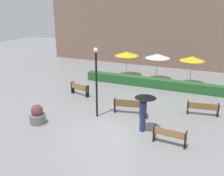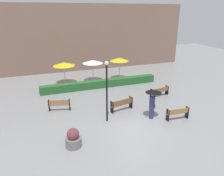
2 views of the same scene
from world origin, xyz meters
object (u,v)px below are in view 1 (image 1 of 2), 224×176
bench_far_left (79,88)px  bench_near_right (170,135)px  pedestrian_with_umbrella (144,107)px  patio_umbrella_yellow_far (192,59)px  bench_mid_center (129,105)px  lamp_post (96,76)px  planter_pot (37,115)px  patio_umbrella_white (157,56)px  bench_far_right (203,108)px  patio_umbrella_yellow (127,54)px

bench_far_left → bench_near_right: 8.68m
pedestrian_with_umbrella → patio_umbrella_yellow_far: (1.31, 9.29, 0.83)m
bench_mid_center → lamp_post: size_ratio=0.45×
planter_pot → patio_umbrella_white: patio_umbrella_white is taller
bench_mid_center → planter_pot: 5.48m
bench_near_right → bench_far_right: bench_near_right is taller
bench_far_left → patio_umbrella_yellow: 6.61m
pedestrian_with_umbrella → lamp_post: size_ratio=0.49×
bench_mid_center → patio_umbrella_white: patio_umbrella_white is taller
bench_far_right → patio_umbrella_yellow: size_ratio=0.84×
planter_pot → lamp_post: bearing=38.3°
bench_far_left → planter_pot: size_ratio=1.47×
bench_mid_center → bench_far_right: (4.28, 1.53, -0.06)m
planter_pot → lamp_post: lamp_post is taller
patio_umbrella_yellow → patio_umbrella_white: bearing=-5.0°
bench_far_right → lamp_post: size_ratio=0.45×
bench_near_right → patio_umbrella_yellow_far: bearing=91.4°
bench_far_left → bench_near_right: bearing=-30.0°
bench_mid_center → planter_pot: planter_pot is taller
patio_umbrella_white → bench_far_left: bearing=-125.9°
bench_near_right → lamp_post: (-4.67, 1.52, 2.04)m
bench_far_left → lamp_post: size_ratio=0.39×
lamp_post → bench_far_left: bearing=135.3°
patio_umbrella_yellow → patio_umbrella_yellow_far: (5.84, -0.46, 0.14)m
patio_umbrella_yellow → bench_far_right: bearing=-41.1°
bench_far_right → lamp_post: (-5.88, -2.71, 2.08)m
bench_far_left → bench_near_right: (7.51, -4.34, -0.02)m
bench_mid_center → patio_umbrella_white: bearing=90.8°
bench_far_left → bench_mid_center: 4.74m
bench_far_right → patio_umbrella_yellow_far: patio_umbrella_yellow_far is taller
bench_far_right → planter_pot: size_ratio=1.70×
bench_mid_center → planter_pot: (-4.34, -3.34, -0.06)m
bench_far_left → bench_far_right: bearing=-0.7°
planter_pot → patio_umbrella_white: 11.89m
bench_mid_center → patio_umbrella_white: (-0.10, 7.64, 1.64)m
patio_umbrella_yellow_far → pedestrian_with_umbrella: bearing=-98.0°
bench_mid_center → lamp_post: 2.84m
bench_far_right → pedestrian_with_umbrella: pedestrian_with_umbrella is taller
bench_mid_center → pedestrian_with_umbrella: bearing=-51.0°
planter_pot → patio_umbrella_yellow: size_ratio=0.49×
bench_far_right → bench_mid_center: bearing=-160.4°
bench_far_right → planter_pot: planter_pot is taller
lamp_post → bench_mid_center: bearing=36.3°
bench_far_left → bench_far_right: size_ratio=0.86×
bench_far_right → patio_umbrella_yellow_far: (-1.47, 5.92, 1.76)m
patio_umbrella_white → planter_pot: bearing=-111.1°
bench_mid_center → lamp_post: (-1.61, -1.18, 2.01)m
patio_umbrella_yellow_far → bench_mid_center: bearing=-110.7°
pedestrian_with_umbrella → patio_umbrella_yellow: size_ratio=0.91×
bench_mid_center → pedestrian_with_umbrella: (1.50, -1.85, 0.87)m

